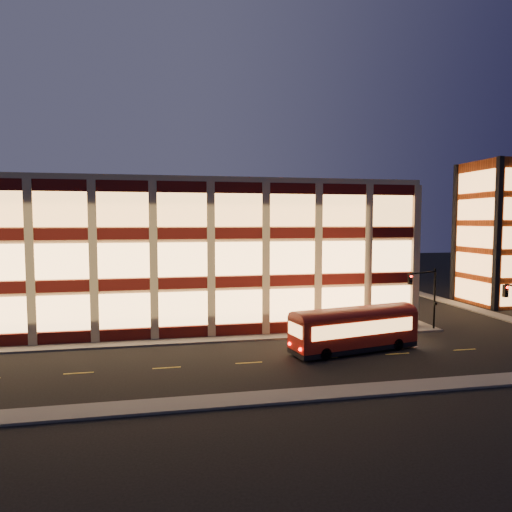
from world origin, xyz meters
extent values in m
plane|color=black|center=(0.00, 0.00, 0.00)|extent=(200.00, 200.00, 0.00)
cube|color=#514F4C|center=(-3.00, 1.00, 0.07)|extent=(54.00, 2.00, 0.15)
cube|color=#514F4C|center=(23.00, 17.00, 0.07)|extent=(2.00, 30.00, 0.15)
cube|color=#514F4C|center=(34.00, 17.00, 0.07)|extent=(2.00, 30.00, 0.15)
cube|color=#514F4C|center=(0.00, -13.00, 0.07)|extent=(100.00, 2.00, 0.15)
cube|color=tan|center=(-3.00, 17.00, 7.00)|extent=(50.00, 30.00, 14.00)
cube|color=tan|center=(-3.00, 17.00, 14.25)|extent=(50.40, 30.40, 0.50)
cube|color=#470C0A|center=(-3.00, 1.88, 0.65)|extent=(50.10, 0.25, 1.00)
cube|color=#F4B166|center=(-3.00, 1.90, 2.75)|extent=(49.00, 0.20, 3.00)
cube|color=#470C0A|center=(22.12, 17.00, 0.65)|extent=(0.25, 30.10, 1.00)
cube|color=#F4B166|center=(22.10, 17.00, 2.75)|extent=(0.20, 29.00, 3.00)
cube|color=#470C0A|center=(-3.00, 1.88, 5.05)|extent=(50.10, 0.25, 1.00)
cube|color=#F4B166|center=(-3.00, 1.90, 7.15)|extent=(49.00, 0.20, 3.00)
cube|color=#470C0A|center=(22.12, 17.00, 5.05)|extent=(0.25, 30.10, 1.00)
cube|color=#F4B166|center=(22.10, 17.00, 7.15)|extent=(0.20, 29.00, 3.00)
cube|color=#470C0A|center=(-3.00, 1.88, 9.45)|extent=(50.10, 0.25, 1.00)
cube|color=#F4B166|center=(-3.00, 1.90, 11.55)|extent=(49.00, 0.20, 3.00)
cube|color=#470C0A|center=(22.12, 17.00, 9.45)|extent=(0.25, 30.10, 1.00)
cube|color=#F4B166|center=(22.10, 17.00, 11.55)|extent=(0.20, 29.00, 3.00)
cube|color=#8C3814|center=(40.00, 12.00, 9.00)|extent=(8.00, 8.00, 18.00)
cube|color=black|center=(36.00, 8.00, 9.00)|extent=(0.60, 0.60, 18.00)
cube|color=black|center=(36.00, 16.00, 9.00)|extent=(0.60, 0.60, 18.00)
cube|color=black|center=(44.00, 16.00, 9.00)|extent=(0.60, 0.60, 18.00)
cube|color=#FFAC59|center=(35.92, 12.00, 1.80)|extent=(0.16, 6.60, 2.60)
cube|color=#FFAC59|center=(35.92, 12.00, 5.20)|extent=(0.16, 6.60, 2.60)
cube|color=#FFAC59|center=(35.92, 12.00, 8.60)|extent=(0.16, 6.60, 2.60)
cube|color=#FFAC59|center=(35.92, 12.00, 12.00)|extent=(0.16, 6.60, 2.60)
cube|color=#FFAC59|center=(35.92, 12.00, 15.40)|extent=(0.16, 6.60, 2.60)
cylinder|color=black|center=(23.50, 0.80, 3.00)|extent=(0.18, 0.18, 6.00)
cylinder|color=black|center=(21.75, 0.05, 5.70)|extent=(3.56, 1.63, 0.14)
cube|color=black|center=(20.00, -0.70, 5.20)|extent=(0.32, 0.32, 0.95)
sphere|color=#FF0C05|center=(20.00, -0.88, 5.50)|extent=(0.20, 0.20, 0.20)
cube|color=black|center=(23.50, 0.60, 2.60)|extent=(0.25, 0.18, 0.28)
cube|color=black|center=(23.50, -8.50, 5.20)|extent=(0.32, 0.32, 0.95)
sphere|color=#FF0C05|center=(23.50, -8.68, 5.50)|extent=(0.20, 0.20, 0.20)
cube|color=maroon|center=(12.92, -4.59, 1.83)|extent=(11.07, 4.89, 2.47)
cube|color=black|center=(12.92, -4.59, 0.38)|extent=(11.07, 4.89, 0.38)
cylinder|color=black|center=(9.81, -6.47, 0.48)|extent=(1.01, 0.52, 0.97)
cylinder|color=black|center=(9.31, -4.16, 0.48)|extent=(1.01, 0.52, 0.97)
cylinder|color=black|center=(16.53, -5.02, 0.48)|extent=(1.01, 0.52, 0.97)
cylinder|color=black|center=(16.03, -2.71, 0.48)|extent=(1.01, 0.52, 0.97)
cube|color=#FFAC59|center=(13.21, -5.93, 2.15)|extent=(9.26, 2.05, 1.07)
cube|color=#FFAC59|center=(12.63, -3.25, 2.15)|extent=(9.26, 2.05, 1.07)
camera|label=1|loc=(-1.88, -38.68, 10.50)|focal=32.00mm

